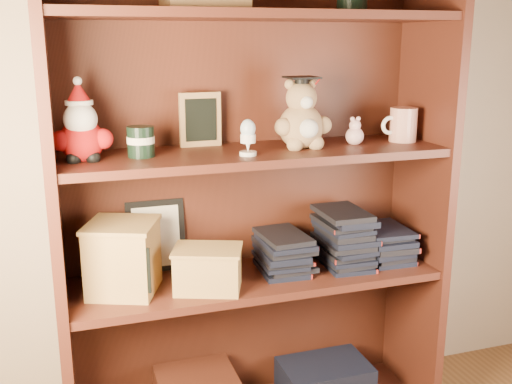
{
  "coord_description": "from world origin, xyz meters",
  "views": [
    {
      "loc": [
        -0.71,
        -0.37,
        1.27
      ],
      "look_at": [
        -0.16,
        1.3,
        0.82
      ],
      "focal_mm": 42.0,
      "sensor_mm": 36.0,
      "label": 1
    }
  ],
  "objects_px": {
    "bookcase": "(250,201)",
    "treats_box": "(123,257)",
    "teacher_mug": "(403,125)",
    "grad_teddy_bear": "(302,120)"
  },
  "relations": [
    {
      "from": "bookcase",
      "to": "teacher_mug",
      "type": "height_order",
      "value": "bookcase"
    },
    {
      "from": "bookcase",
      "to": "grad_teddy_bear",
      "type": "relative_size",
      "value": 7.23
    },
    {
      "from": "bookcase",
      "to": "treats_box",
      "type": "height_order",
      "value": "bookcase"
    },
    {
      "from": "bookcase",
      "to": "treats_box",
      "type": "xyz_separation_m",
      "value": [
        -0.4,
        -0.05,
        -0.12
      ]
    },
    {
      "from": "bookcase",
      "to": "grad_teddy_bear",
      "type": "height_order",
      "value": "bookcase"
    },
    {
      "from": "bookcase",
      "to": "treats_box",
      "type": "distance_m",
      "value": 0.43
    },
    {
      "from": "grad_teddy_bear",
      "to": "treats_box",
      "type": "bearing_deg",
      "value": 179.4
    },
    {
      "from": "bookcase",
      "to": "teacher_mug",
      "type": "relative_size",
      "value": 13.0
    },
    {
      "from": "treats_box",
      "to": "grad_teddy_bear",
      "type": "bearing_deg",
      "value": -0.6
    },
    {
      "from": "teacher_mug",
      "to": "treats_box",
      "type": "distance_m",
      "value": 0.97
    }
  ]
}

